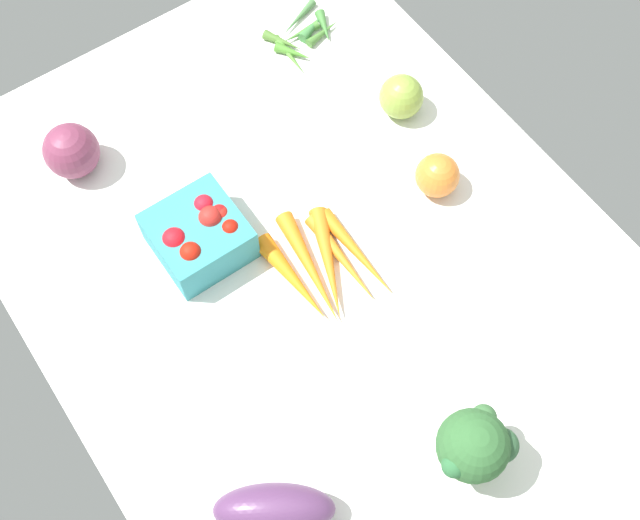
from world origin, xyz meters
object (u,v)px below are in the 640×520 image
(heirloom_tomato_green, at_px, (401,97))
(broccoli_head, at_px, (475,446))
(carrot_bunch, at_px, (323,266))
(okra_pile, at_px, (304,36))
(heirloom_tomato_orange, at_px, (437,175))
(berry_basket, at_px, (199,235))
(eggplant, at_px, (274,510))
(red_onion_center, at_px, (71,151))

(heirloom_tomato_green, distance_m, broccoli_head, 0.53)
(carrot_bunch, distance_m, broccoli_head, 0.32)
(okra_pile, height_order, heirloom_tomato_orange, heirloom_tomato_orange)
(carrot_bunch, bearing_deg, heirloom_tomato_green, 121.41)
(heirloom_tomato_orange, bearing_deg, broccoli_head, -33.53)
(heirloom_tomato_green, bearing_deg, carrot_bunch, -58.59)
(heirloom_tomato_orange, bearing_deg, berry_basket, -108.72)
(carrot_bunch, bearing_deg, eggplant, -45.26)
(carrot_bunch, height_order, heirloom_tomato_orange, heirloom_tomato_orange)
(berry_basket, bearing_deg, carrot_bunch, 42.62)
(eggplant, bearing_deg, okra_pile, -93.16)
(red_onion_center, height_order, heirloom_tomato_orange, red_onion_center)
(red_onion_center, distance_m, broccoli_head, 0.68)
(heirloom_tomato_green, height_order, broccoli_head, broccoli_head)
(broccoli_head, bearing_deg, carrot_bunch, 178.70)
(heirloom_tomato_green, bearing_deg, red_onion_center, -113.20)
(broccoli_head, relative_size, eggplant, 0.84)
(heirloom_tomato_green, height_order, red_onion_center, red_onion_center)
(broccoli_head, height_order, heirloom_tomato_orange, broccoli_head)
(carrot_bunch, xyz_separation_m, broccoli_head, (0.31, -0.01, 0.06))
(eggplant, xyz_separation_m, heirloom_tomato_orange, (-0.25, 0.44, 0.00))
(carrot_bunch, distance_m, heirloom_tomato_orange, 0.21)
(heirloom_tomato_green, height_order, heirloom_tomato_orange, heirloom_tomato_green)
(heirloom_tomato_green, relative_size, berry_basket, 0.56)
(okra_pile, distance_m, heirloom_tomato_orange, 0.34)
(red_onion_center, relative_size, berry_basket, 0.67)
(berry_basket, height_order, eggplant, berry_basket)
(berry_basket, xyz_separation_m, eggplant, (0.36, -0.12, -0.01))
(okra_pile, xyz_separation_m, broccoli_head, (0.66, -0.22, 0.07))
(okra_pile, relative_size, eggplant, 0.84)
(red_onion_center, xyz_separation_m, okra_pile, (-0.01, 0.41, -0.03))
(heirloom_tomato_green, bearing_deg, okra_pile, -169.04)
(okra_pile, bearing_deg, carrot_bunch, -31.04)
(red_onion_center, relative_size, okra_pile, 0.66)
(carrot_bunch, xyz_separation_m, berry_basket, (-0.13, -0.12, 0.02))
(heirloom_tomato_green, height_order, carrot_bunch, heirloom_tomato_green)
(heirloom_tomato_green, height_order, okra_pile, heirloom_tomato_green)
(red_onion_center, bearing_deg, eggplant, -3.70)
(heirloom_tomato_green, xyz_separation_m, carrot_bunch, (0.15, -0.25, -0.02))
(okra_pile, bearing_deg, heirloom_tomato_green, 10.96)
(okra_pile, distance_m, broccoli_head, 0.70)
(eggplant, distance_m, heirloom_tomato_orange, 0.50)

